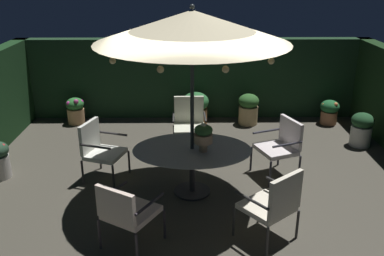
# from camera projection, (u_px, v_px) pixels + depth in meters

# --- Properties ---
(ground_plane) EXTENTS (7.98, 7.33, 0.02)m
(ground_plane) POSITION_uv_depth(u_px,v_px,m) (197.00, 190.00, 6.60)
(ground_plane) COLOR #444036
(hedge_backdrop_rear) EXTENTS (7.98, 0.30, 1.82)m
(hedge_backdrop_rear) POSITION_uv_depth(u_px,v_px,m) (193.00, 78.00, 9.53)
(hedge_backdrop_rear) COLOR #1B361F
(hedge_backdrop_rear) RESTS_ON ground_plane
(patio_dining_table) EXTENTS (1.81, 1.34, 0.75)m
(patio_dining_table) POSITION_uv_depth(u_px,v_px,m) (192.00, 156.00, 6.30)
(patio_dining_table) COLOR #2E2B2F
(patio_dining_table) RESTS_ON ground_plane
(patio_umbrella) EXTENTS (2.71, 2.71, 2.85)m
(patio_umbrella) POSITION_uv_depth(u_px,v_px,m) (192.00, 27.00, 5.59)
(patio_umbrella) COLOR #293032
(patio_umbrella) RESTS_ON ground_plane
(centerpiece_planter) EXTENTS (0.27, 0.27, 0.45)m
(centerpiece_planter) POSITION_uv_depth(u_px,v_px,m) (203.00, 135.00, 6.07)
(centerpiece_planter) COLOR tan
(centerpiece_planter) RESTS_ON patio_dining_table
(patio_chair_north) EXTENTS (0.74, 0.75, 0.98)m
(patio_chair_north) POSITION_uv_depth(u_px,v_px,m) (99.00, 147.00, 6.78)
(patio_chair_north) COLOR #302D2E
(patio_chair_north) RESTS_ON ground_plane
(patio_chair_northeast) EXTENTS (0.83, 0.84, 0.92)m
(patio_chair_northeast) POSITION_uv_depth(u_px,v_px,m) (126.00, 211.00, 5.05)
(patio_chair_northeast) COLOR #2E2930
(patio_chair_northeast) RESTS_ON ground_plane
(patio_chair_east) EXTENTS (0.85, 0.85, 1.01)m
(patio_chair_east) POSITION_uv_depth(u_px,v_px,m) (274.00, 203.00, 5.16)
(patio_chair_east) COLOR #2D2C2C
(patio_chair_east) RESTS_ON ground_plane
(patio_chair_southeast) EXTENTS (0.78, 0.81, 0.98)m
(patio_chair_southeast) POSITION_uv_depth(u_px,v_px,m) (281.00, 143.00, 6.87)
(patio_chair_southeast) COLOR #2A2A34
(patio_chair_southeast) RESTS_ON ground_plane
(patio_chair_south) EXTENTS (0.63, 0.59, 1.03)m
(patio_chair_south) POSITION_uv_depth(u_px,v_px,m) (189.00, 121.00, 7.80)
(patio_chair_south) COLOR #30302E
(patio_chair_south) RESTS_ON ground_plane
(potted_plant_back_left) EXTENTS (0.41, 0.41, 0.55)m
(potted_plant_back_left) POSITION_uv_depth(u_px,v_px,m) (329.00, 111.00, 9.24)
(potted_plant_back_left) COLOR #AE6F4B
(potted_plant_back_left) RESTS_ON ground_plane
(potted_plant_right_far) EXTENTS (0.58, 0.58, 0.74)m
(potted_plant_right_far) POSITION_uv_depth(u_px,v_px,m) (196.00, 108.00, 9.16)
(potted_plant_right_far) COLOR #A96F3D
(potted_plant_right_far) RESTS_ON ground_plane
(potted_plant_left_near) EXTENTS (0.39, 0.39, 0.61)m
(potted_plant_left_near) POSITION_uv_depth(u_px,v_px,m) (76.00, 110.00, 9.26)
(potted_plant_left_near) COLOR tan
(potted_plant_left_near) RESTS_ON ground_plane
(potted_plant_back_center) EXTENTS (0.45, 0.45, 0.69)m
(potted_plant_back_center) POSITION_uv_depth(u_px,v_px,m) (248.00, 108.00, 9.21)
(potted_plant_back_center) COLOR tan
(potted_plant_back_center) RESTS_ON ground_plane
(potted_plant_right_near) EXTENTS (0.43, 0.43, 0.67)m
(potted_plant_right_near) POSITION_uv_depth(u_px,v_px,m) (362.00, 128.00, 8.10)
(potted_plant_right_near) COLOR beige
(potted_plant_right_near) RESTS_ON ground_plane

